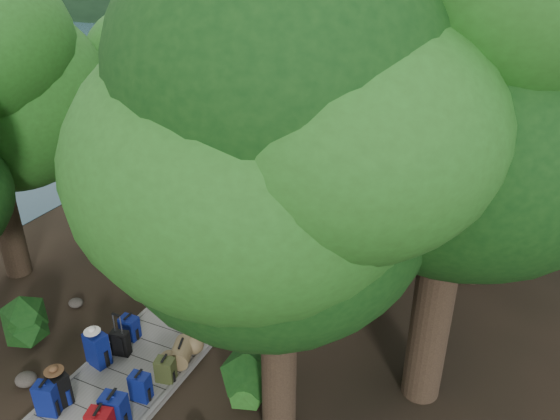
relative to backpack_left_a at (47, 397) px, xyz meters
The scene contains 47 objects.
ground 4.40m from the backpack_left_a, 80.96° to the left, with size 120.00×120.00×0.00m, color black.
sand_beach 20.34m from the backpack_left_a, 88.06° to the left, with size 40.00×22.00×0.02m, color #CAB688.
water_bay 42.90m from the backpack_left_a, 136.88° to the left, with size 50.00×60.00×0.02m, color #294855.
distant_hill 65.45m from the backpack_left_a, 126.92° to the left, with size 32.00×16.00×12.00m, color black.
boardwalk 5.38m from the backpack_left_a, 82.64° to the left, with size 2.00×12.00×0.12m, color slate.
backpack_left_a is the anchor object (origin of this frame).
backpack_left_b 0.28m from the backpack_left_a, 89.64° to the left, with size 0.41×0.29×0.75m, color black, non-canonical shape.
backpack_left_c 1.37m from the backpack_left_a, 92.49° to the left, with size 0.44×0.31×0.82m, color navy, non-canonical shape.
backpack_left_d 2.27m from the backpack_left_a, 89.80° to the left, with size 0.37×0.27×0.57m, color navy, non-canonical shape.
backpack_right_b 1.33m from the backpack_left_a, 11.33° to the left, with size 0.43×0.30×0.78m, color navy, non-canonical shape.
backpack_right_c 1.62m from the backpack_left_a, 36.78° to the left, with size 0.36×0.26×0.62m, color navy, non-canonical shape.
backpack_right_d 2.12m from the backpack_left_a, 47.19° to the left, with size 0.36×0.26×0.55m, color #3B431E, non-canonical shape.
duffel_right_khaki 2.57m from the backpack_left_a, 56.39° to the left, with size 0.42×0.63×0.42m, color brown, non-canonical shape.
suitcase_on_boardwalk 1.79m from the backpack_left_a, 84.36° to the left, with size 0.36×0.20×0.56m, color black, non-canonical shape.
lone_suitcase_on_sand 12.25m from the backpack_left_a, 84.95° to the left, with size 0.46×0.26×0.73m, color black, non-canonical shape.
hat_brown 0.51m from the backpack_left_a, 92.55° to the left, with size 0.35×0.35×0.11m, color #51351E, non-canonical shape.
hat_white 1.44m from the backpack_left_a, 93.44° to the left, with size 0.33×0.33×0.11m, color silver, non-canonical shape.
kayak 15.26m from the backpack_left_a, 101.89° to the left, with size 0.67×3.08×0.31m, color red.
sun_lounger 14.60m from the backpack_left_a, 73.57° to the left, with size 0.61×1.89×0.61m, color silver, non-canonical shape.
tree_right_a 5.61m from the backpack_left_a, 21.33° to the left, with size 5.09×5.09×8.49m, color black, non-canonical shape.
tree_right_b 8.29m from the backpack_left_a, 30.11° to the left, with size 5.69×5.69×10.15m, color black, non-canonical shape.
tree_right_c 8.28m from the backpack_left_a, 53.73° to the left, with size 5.81×5.81×10.05m, color black, non-canonical shape.
tree_right_d 11.53m from the backpack_left_a, 51.86° to the left, with size 6.54×6.54×11.98m, color black, non-canonical shape.
tree_right_e 13.38m from the backpack_left_a, 64.67° to the left, with size 5.58×5.58×10.04m, color black, non-canonical shape.
tree_right_f 16.31m from the backpack_left_a, 63.24° to the left, with size 6.01×6.01×10.74m, color black, non-canonical shape.
tree_left_c 9.00m from the backpack_left_a, 109.81° to the left, with size 4.10×4.10×7.12m, color black, non-canonical shape.
tree_back_a 19.59m from the backpack_left_a, 91.65° to the left, with size 4.96×4.96×8.58m, color black, non-canonical shape.
tree_back_b 20.25m from the backpack_left_a, 83.35° to the left, with size 5.30×5.30×9.46m, color black, non-canonical shape.
tree_back_c 20.45m from the backpack_left_a, 73.21° to the left, with size 4.52×4.52×8.14m, color black, non-canonical shape.
tree_back_d 19.61m from the backpack_left_a, 105.47° to the left, with size 4.43×4.43×7.38m, color black, non-canonical shape.
palm_right_a 11.44m from the backpack_left_a, 72.95° to the left, with size 4.73×4.73×8.06m, color #10380F, non-canonical shape.
palm_right_b 17.51m from the backpack_left_a, 69.38° to the left, with size 4.81×4.81×9.30m, color #10380F, non-canonical shape.
palm_right_c 17.04m from the backpack_left_a, 80.85° to the left, with size 3.92×3.92×6.23m, color #10380F, non-canonical shape.
palm_left_a 11.64m from the backpack_left_a, 111.01° to the left, with size 4.83×4.83×7.69m, color #10380F, non-canonical shape.
rock_left_a 1.19m from the backpack_left_a, 159.20° to the left, with size 0.43×0.39×0.24m, color #4C473F, non-canonical shape.
rock_left_b 3.39m from the backpack_left_a, 126.01° to the left, with size 0.35×0.32×0.19m, color #4C473F, non-canonical shape.
rock_left_c 4.54m from the backpack_left_a, 97.46° to the left, with size 0.45×0.41×0.25m, color #4C473F, non-canonical shape.
rock_left_d 7.54m from the backpack_left_a, 100.84° to the left, with size 0.34×0.31×0.19m, color #4C473F, non-canonical shape.
rock_right_b 4.60m from the backpack_left_a, 50.34° to the left, with size 0.51×0.46×0.28m, color #4C473F, non-canonical shape.
rock_right_c 6.47m from the backpack_left_a, 71.38° to the left, with size 0.30×0.27×0.17m, color #4C473F, non-canonical shape.
rock_right_d 9.37m from the backpack_left_a, 67.65° to the left, with size 0.58×0.52×0.32m, color #4C473F, non-canonical shape.
shrub_left_a 2.51m from the backpack_left_a, 144.31° to the left, with size 1.10×1.10×0.99m, color #225419, non-canonical shape.
shrub_left_b 5.73m from the backpack_left_a, 105.09° to the left, with size 0.98×0.98×0.89m, color #225419, non-canonical shape.
shrub_left_c 9.48m from the backpack_left_a, 101.25° to the left, with size 1.24×1.24×1.11m, color #225419, non-canonical shape.
shrub_right_a 3.76m from the backpack_left_a, 30.56° to the left, with size 1.11×1.11×1.00m, color #225419, non-canonical shape.
shrub_right_b 7.45m from the backpack_left_a, 61.86° to the left, with size 1.43×1.43×1.29m, color #225419, non-canonical shape.
shrub_right_c 10.31m from the backpack_left_a, 76.85° to the left, with size 0.73×0.73×0.66m, color #225419, non-canonical shape.
Camera 1 is at (6.10, -9.07, 7.91)m, focal length 35.00 mm.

